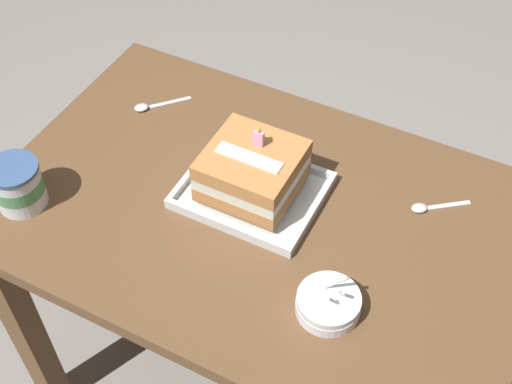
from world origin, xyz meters
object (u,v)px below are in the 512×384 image
(birthday_cake, at_px, (252,170))
(serving_spoon_near_tray, at_px, (425,207))
(foil_tray, at_px, (252,192))
(serving_spoon_by_bowls, at_px, (148,106))
(ice_cream_tub, at_px, (18,185))
(bowl_stack, at_px, (328,304))

(birthday_cake, distance_m, serving_spoon_near_tray, 0.36)
(foil_tray, xyz_separation_m, serving_spoon_near_tray, (0.33, 0.12, -0.00))
(foil_tray, height_order, serving_spoon_by_bowls, foil_tray)
(ice_cream_tub, distance_m, serving_spoon_by_bowls, 0.37)
(birthday_cake, bearing_deg, serving_spoon_near_tray, 20.45)
(foil_tray, xyz_separation_m, birthday_cake, (0.00, 0.00, 0.06))
(serving_spoon_near_tray, relative_size, serving_spoon_by_bowls, 1.00)
(foil_tray, relative_size, serving_spoon_by_bowls, 2.54)
(birthday_cake, height_order, serving_spoon_by_bowls, birthday_cake)
(birthday_cake, xyz_separation_m, ice_cream_tub, (-0.41, -0.23, -0.02))
(foil_tray, height_order, bowl_stack, bowl_stack)
(bowl_stack, height_order, serving_spoon_near_tray, bowl_stack)
(birthday_cake, bearing_deg, serving_spoon_by_bowls, 159.56)
(birthday_cake, relative_size, bowl_stack, 1.55)
(serving_spoon_near_tray, bearing_deg, birthday_cake, -159.55)
(serving_spoon_near_tray, bearing_deg, ice_cream_tub, -154.28)
(serving_spoon_by_bowls, bearing_deg, birthday_cake, -20.44)
(ice_cream_tub, relative_size, serving_spoon_by_bowls, 0.94)
(bowl_stack, bearing_deg, serving_spoon_by_bowls, 152.05)
(foil_tray, bearing_deg, bowl_stack, -36.75)
(serving_spoon_near_tray, distance_m, serving_spoon_by_bowls, 0.68)
(birthday_cake, xyz_separation_m, serving_spoon_near_tray, (0.33, 0.12, -0.07))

